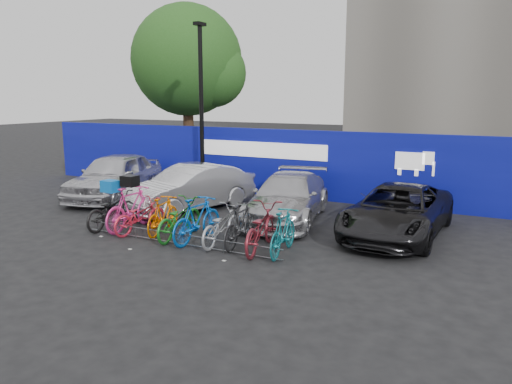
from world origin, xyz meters
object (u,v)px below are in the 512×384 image
Objects in this scene: car_2 at (288,198)px; bike_7 at (241,225)px; car_3 at (398,211)px; bike_0 at (112,210)px; bike_1 at (131,208)px; bike_9 at (283,232)px; bike_8 at (261,228)px; bike_6 at (221,225)px; lamppost at (201,104)px; bike_2 at (140,216)px; car_1 at (191,188)px; bike_3 at (163,215)px; tree at (192,63)px; car_0 at (115,176)px; bike_5 at (197,220)px; bike_rack at (178,239)px; bike_4 at (179,219)px.

car_2 is 2.62× the size of bike_7.
car_3 is 2.47× the size of bike_0.
bike_9 is at bearing 178.33° from bike_1.
car_2 reaches higher than bike_8.
bike_1 is 2.86m from bike_6.
lamppost is 5.83m from car_2.
bike_6 reaches higher than bike_2.
bike_0 is at bearing -88.22° from car_1.
bike_0 is 1.15× the size of bike_3.
lamppost is at bearing -64.57° from bike_2.
tree reaches higher than car_0.
bike_0 is at bearing -1.38° from bike_7.
car_1 is 3.88m from bike_6.
tree is at bearing -53.95° from bike_7.
bike_9 is (2.28, 0.07, -0.04)m from bike_5.
bike_5 is at bearing -4.02° from bike_9.
car_0 reaches higher than bike_6.
bike_rack is at bearing 162.28° from bike_1.
bike_5 is 1.14m from bike_7.
bike_5 is (1.21, -0.21, 0.07)m from bike_3.
bike_0 is at bearing 6.59° from bike_2.
car_1 is 2.50× the size of bike_9.
bike_8 is at bearing -36.81° from car_0.
bike_8 is at bearing 168.25° from bike_7.
car_1 is at bearing -42.18° from bike_7.
bike_8 is (1.97, 0.54, 0.38)m from bike_rack.
car_3 is 3.38m from bike_9.
car_0 reaches higher than bike_2.
bike_rack is at bearing -61.93° from lamppost.
bike_6 is at bearing 179.10° from bike_0.
car_1 is 5.20m from bike_9.
bike_2 is (1.65, -5.53, -2.82)m from lamppost.
bike_6 is at bearing 31.15° from bike_rack.
car_3 is (11.32, -7.41, -4.42)m from tree.
bike_9 reaches higher than bike_4.
car_0 is (-5.26, 3.58, 0.63)m from bike_rack.
car_0 is 6.37m from bike_5.
bike_4 is at bearing 157.81° from bike_3.
bike_8 is (3.93, -0.06, -0.05)m from bike_1.
lamppost is at bearing -54.96° from bike_8.
bike_4 is (-0.32, 0.51, 0.34)m from bike_rack.
bike_0 is 1.10× the size of bike_9.
bike_2 is 1.23m from bike_4.
car_3 is 2.84× the size of bike_3.
bike_0 reaches higher than bike_rack.
car_3 is 2.44× the size of bike_4.
bike_8 is (0.57, -0.09, 0.02)m from bike_7.
car_0 is at bearing -42.55° from bike_1.
bike_7 is at bearing -179.09° from bike_4.
lamppost is 1.41× the size of car_1.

